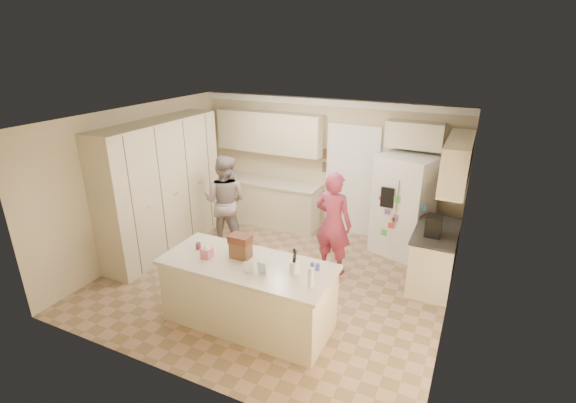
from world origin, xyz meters
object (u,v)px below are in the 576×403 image
at_px(island_base, 248,295).
at_px(utensil_crock, 294,267).
at_px(teen_girl, 333,223).
at_px(tissue_box, 207,253).
at_px(dollhouse_body, 241,250).
at_px(coffee_maker, 434,226).
at_px(teen_boy, 225,201).
at_px(refrigerator, 403,206).

distance_m(island_base, utensil_crock, 0.86).
bearing_deg(teen_girl, tissue_box, 66.67).
xyz_separation_m(dollhouse_body, teen_girl, (0.69, 1.69, -0.17)).
distance_m(coffee_maker, utensil_crock, 2.32).
relative_size(coffee_maker, teen_girl, 0.17).
distance_m(utensil_crock, dollhouse_body, 0.80).
relative_size(utensil_crock, dollhouse_body, 0.58).
distance_m(coffee_maker, dollhouse_body, 2.84).
bearing_deg(teen_boy, utensil_crock, 129.94).
height_order(tissue_box, teen_girl, teen_girl).
bearing_deg(utensil_crock, teen_girl, 93.58).
bearing_deg(refrigerator, tissue_box, -105.00).
xyz_separation_m(coffee_maker, teen_boy, (-3.62, -0.02, -0.21)).
distance_m(refrigerator, tissue_box, 3.62).
relative_size(utensil_crock, teen_boy, 0.09).
xyz_separation_m(island_base, teen_girl, (0.54, 1.79, 0.42)).
relative_size(coffee_maker, dollhouse_body, 1.15).
height_order(island_base, utensil_crock, utensil_crock).
height_order(island_base, dollhouse_body, dollhouse_body).
relative_size(tissue_box, teen_boy, 0.08).
bearing_deg(tissue_box, teen_girl, 60.05).
bearing_deg(dollhouse_body, refrigerator, 60.72).
relative_size(coffee_maker, tissue_box, 2.14).
bearing_deg(island_base, coffee_maker, 42.83).
bearing_deg(teen_girl, coffee_maker, -169.33).
height_order(coffee_maker, utensil_crock, coffee_maker).
height_order(utensil_crock, dollhouse_body, dollhouse_body).
xyz_separation_m(island_base, dollhouse_body, (-0.15, 0.10, 0.60)).
xyz_separation_m(tissue_box, dollhouse_body, (0.40, 0.20, 0.04)).
bearing_deg(refrigerator, teen_boy, -142.56).
distance_m(refrigerator, utensil_crock, 2.98).
xyz_separation_m(utensil_crock, dollhouse_body, (-0.80, 0.05, 0.04)).
distance_m(utensil_crock, teen_girl, 1.75).
distance_m(coffee_maker, tissue_box, 3.28).
bearing_deg(coffee_maker, teen_boy, -179.65).
height_order(utensil_crock, teen_girl, teen_girl).
relative_size(island_base, utensil_crock, 14.67).
distance_m(teen_boy, teen_girl, 2.11).
bearing_deg(island_base, teen_girl, 73.21).
bearing_deg(utensil_crock, dollhouse_body, 176.42).
bearing_deg(teen_girl, island_base, 79.83).
height_order(refrigerator, utensil_crock, refrigerator).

